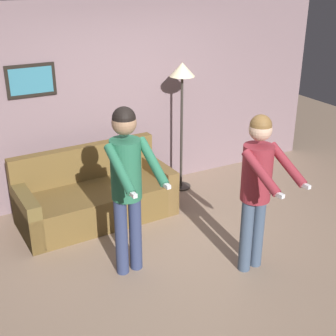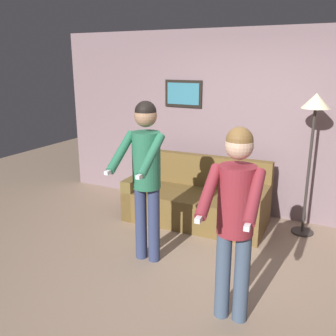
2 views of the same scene
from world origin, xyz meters
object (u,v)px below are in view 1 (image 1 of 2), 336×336
(person_standing_right, at_px, (258,181))
(torchiere_lamp, at_px, (182,85))
(couch, at_px, (95,198))
(person_standing_left, at_px, (127,177))

(person_standing_right, bearing_deg, torchiere_lamp, 81.20)
(torchiere_lamp, xyz_separation_m, person_standing_right, (-0.32, -2.06, -0.49))
(couch, xyz_separation_m, person_standing_left, (-0.08, -1.25, 0.81))
(torchiere_lamp, height_order, person_standing_right, torchiere_lamp)
(torchiere_lamp, bearing_deg, person_standing_right, -98.80)
(person_standing_left, bearing_deg, person_standing_right, -25.70)
(torchiere_lamp, relative_size, person_standing_left, 1.01)
(couch, relative_size, person_standing_left, 1.09)
(couch, xyz_separation_m, person_standing_right, (1.07, -1.80, 0.74))
(couch, relative_size, person_standing_right, 1.15)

